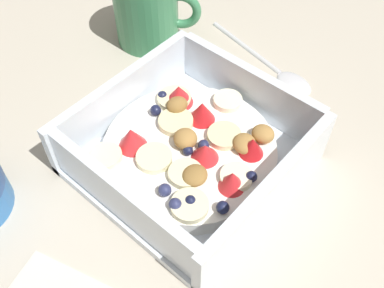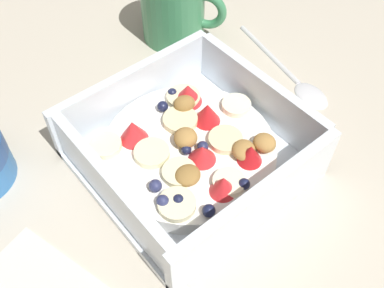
# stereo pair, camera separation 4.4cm
# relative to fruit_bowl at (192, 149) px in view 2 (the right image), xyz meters

# --- Properties ---
(ground_plane) EXTENTS (2.40, 2.40, 0.00)m
(ground_plane) POSITION_rel_fruit_bowl_xyz_m (-0.00, 0.01, -0.02)
(ground_plane) COLOR beige
(fruit_bowl) EXTENTS (0.20, 0.20, 0.06)m
(fruit_bowl) POSITION_rel_fruit_bowl_xyz_m (0.00, 0.00, 0.00)
(fruit_bowl) COLOR white
(fruit_bowl) RESTS_ON ground
(spoon) EXTENTS (0.05, 0.17, 0.01)m
(spoon) POSITION_rel_fruit_bowl_xyz_m (0.17, 0.01, -0.02)
(spoon) COLOR silver
(spoon) RESTS_ON ground
(coffee_mug) EXTENTS (0.08, 0.10, 0.09)m
(coffee_mug) POSITION_rel_fruit_bowl_xyz_m (0.12, 0.18, 0.02)
(coffee_mug) COLOR #3D8456
(coffee_mug) RESTS_ON ground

